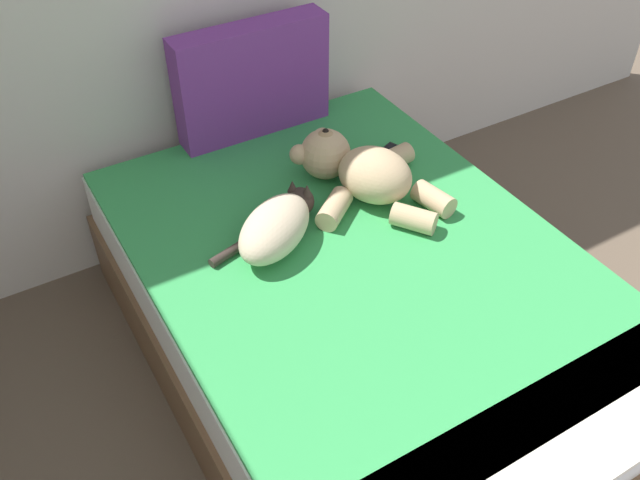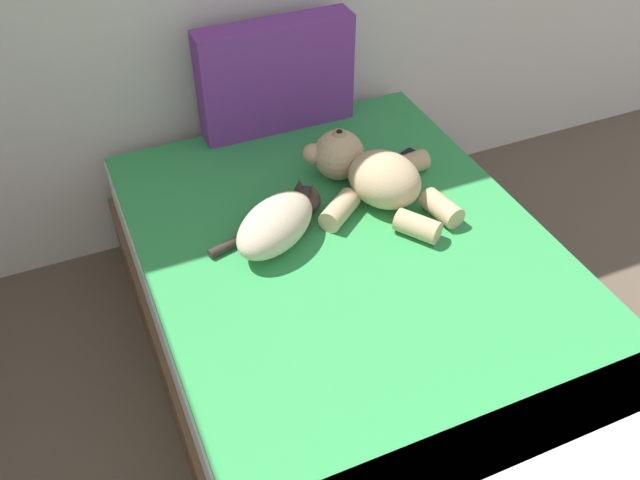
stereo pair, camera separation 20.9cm
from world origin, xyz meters
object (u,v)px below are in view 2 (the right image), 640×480
bed (357,318)px  cat (278,222)px  patterned_cushion (276,77)px  cell_phone (405,159)px  teddy_bear (371,174)px

bed → cat: 0.45m
patterned_cushion → cat: patterned_cushion is taller
cell_phone → bed: bearing=-132.3°
patterned_cushion → cell_phone: patterned_cushion is taller
teddy_bear → cell_phone: size_ratio=3.79×
cat → cell_phone: cat is taller
teddy_bear → cell_phone: teddy_bear is taller
patterned_cushion → bed: bearing=-93.3°
bed → teddy_bear: bearing=58.7°
cat → patterned_cushion: bearing=69.5°
cat → teddy_bear: size_ratio=0.70×
teddy_bear → cell_phone: (0.22, 0.13, -0.08)m
cell_phone → patterned_cushion: bearing=129.8°
cat → teddy_bear: teddy_bear is taller
patterned_cushion → teddy_bear: bearing=-75.9°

